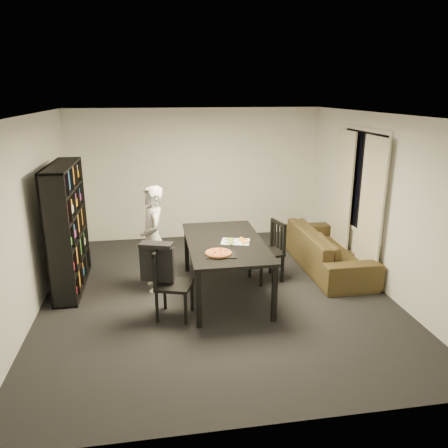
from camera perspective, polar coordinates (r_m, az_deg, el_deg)
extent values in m
cube|color=black|center=(6.62, -0.99, -9.01)|extent=(5.00, 5.50, 0.01)
cube|color=white|center=(5.96, -1.12, 14.07)|extent=(5.00, 5.50, 0.01)
cube|color=white|center=(8.83, -3.64, 6.48)|extent=(5.00, 0.01, 2.60)
cube|color=white|center=(3.63, 5.31, -9.27)|extent=(5.00, 0.01, 2.60)
cube|color=white|center=(6.33, -24.07, 0.80)|extent=(0.01, 5.50, 2.60)
cube|color=white|center=(6.97, 19.77, 2.66)|extent=(0.01, 5.50, 2.60)
cube|color=black|center=(7.43, 17.63, 5.30)|extent=(0.02, 1.40, 1.60)
cube|color=white|center=(7.43, 17.60, 5.30)|extent=(0.03, 1.52, 1.72)
cube|color=beige|center=(7.02, 18.63, 1.62)|extent=(0.03, 0.70, 2.25)
cube|color=beige|center=(7.93, 15.20, 3.60)|extent=(0.03, 0.70, 2.25)
cube|color=black|center=(6.91, -19.78, -0.48)|extent=(0.35, 1.50, 1.90)
cube|color=black|center=(6.33, 0.15, -2.44)|extent=(1.09, 1.97, 0.04)
cube|color=black|center=(5.58, -3.33, -9.83)|extent=(0.07, 0.07, 0.78)
cube|color=black|center=(5.75, 6.60, -9.06)|extent=(0.07, 0.07, 0.78)
cube|color=black|center=(7.28, -4.89, -3.29)|extent=(0.07, 0.07, 0.78)
cube|color=black|center=(7.41, 2.72, -2.87)|extent=(0.07, 0.07, 0.78)
cube|color=black|center=(5.84, -6.51, -7.93)|extent=(0.56, 0.56, 0.04)
cube|color=black|center=(5.79, -8.53, -5.45)|extent=(0.17, 0.44, 0.48)
cube|color=black|center=(5.71, -8.63, -3.44)|extent=(0.16, 0.41, 0.05)
cube|color=black|center=(5.73, -5.04, -11.01)|extent=(0.04, 0.04, 0.43)
cube|color=black|center=(6.06, -4.22, -9.36)|extent=(0.04, 0.04, 0.43)
cube|color=black|center=(5.83, -8.75, -10.68)|extent=(0.04, 0.04, 0.43)
cube|color=black|center=(6.15, -7.73, -9.08)|extent=(0.04, 0.04, 0.43)
cube|color=black|center=(6.93, 5.55, -3.79)|extent=(0.54, 0.54, 0.04)
cube|color=black|center=(6.94, 7.05, -1.55)|extent=(0.15, 0.44, 0.47)
cube|color=black|center=(6.88, 7.11, 0.16)|extent=(0.14, 0.42, 0.05)
cube|color=black|center=(7.09, 3.39, -5.32)|extent=(0.04, 0.04, 0.43)
cube|color=black|center=(6.78, 4.87, -6.42)|extent=(0.04, 0.04, 0.43)
cube|color=black|center=(7.26, 6.07, -4.84)|extent=(0.04, 0.04, 0.43)
cube|color=black|center=(6.96, 7.63, -5.89)|extent=(0.04, 0.04, 0.43)
cube|color=black|center=(5.78, -8.75, -5.19)|extent=(0.45, 0.21, 0.48)
cube|color=black|center=(5.69, -8.86, -2.73)|extent=(0.46, 0.30, 0.05)
imported|color=silver|center=(6.57, -9.25, -1.93)|extent=(0.47, 0.64, 1.59)
cube|color=black|center=(5.81, -0.39, -3.95)|extent=(0.44, 0.37, 0.01)
cylinder|color=#A96131|center=(5.80, -0.73, -3.82)|extent=(0.35, 0.35, 0.02)
cylinder|color=gold|center=(5.79, -0.73, -3.68)|extent=(0.31, 0.31, 0.01)
cube|color=white|center=(6.29, 1.51, -2.32)|extent=(0.47, 0.40, 0.01)
imported|color=#382C16|center=(7.63, 13.34, -3.20)|extent=(0.88, 2.26, 0.66)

